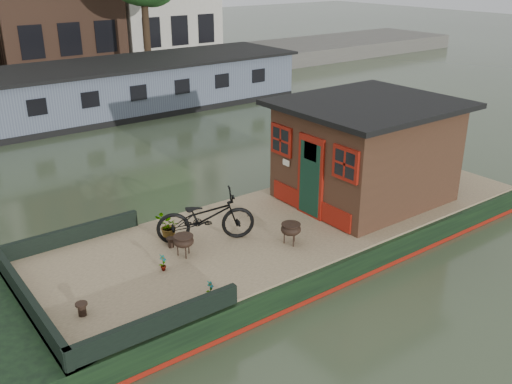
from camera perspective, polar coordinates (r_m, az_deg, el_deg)
ground at (r=13.26m, az=3.87°, el=-5.34°), size 120.00×120.00×0.00m
houseboat_hull at (r=12.40m, az=-0.81°, el=-5.94°), size 14.01×4.02×0.60m
houseboat_deck at (r=12.98m, az=3.94°, el=-2.89°), size 11.80×3.80×0.05m
bow_bulwark at (r=10.66m, az=-17.48°, el=-8.74°), size 3.00×4.00×0.35m
cabin at (r=13.96m, az=10.93°, el=4.11°), size 4.00×3.50×2.42m
bicycle at (r=11.84m, az=-5.06°, el=-2.51°), size 2.16×1.50×1.07m
potted_plant_a at (r=10.98m, az=-9.28°, el=-6.98°), size 0.22×0.21×0.34m
potted_plant_c at (r=12.14m, az=-8.79°, el=-3.46°), size 0.61×0.57×0.54m
potted_plant_e at (r=10.09m, az=-4.59°, el=-9.66°), size 0.20×0.19×0.32m
brazier_front at (r=11.81m, az=3.50°, el=-4.19°), size 0.56×0.56×0.46m
brazier_rear at (r=11.42m, az=-7.22°, el=-5.36°), size 0.50×0.50×0.45m
bollard_port at (r=11.84m, az=-8.51°, el=-5.02°), size 0.18×0.18×0.21m
bollard_stbd at (r=10.04m, az=-17.01°, el=-11.14°), size 0.20×0.20×0.23m
far_houseboat at (r=24.67m, az=-17.93°, el=9.11°), size 20.40×4.40×2.11m
quay at (r=30.88m, az=-22.01°, el=10.06°), size 60.00×6.00×0.90m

